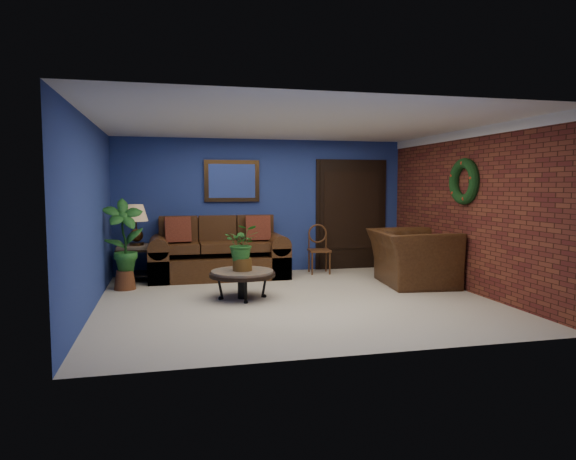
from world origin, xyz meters
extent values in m
plane|color=beige|center=(0.00, 0.00, 0.00)|extent=(5.50, 5.50, 0.00)
cube|color=navy|center=(0.00, 2.50, 1.25)|extent=(5.50, 0.04, 2.50)
cube|color=navy|center=(-2.75, 0.00, 1.25)|extent=(0.04, 5.00, 2.50)
cube|color=maroon|center=(2.75, 0.00, 1.25)|extent=(0.04, 5.00, 2.50)
cube|color=white|center=(0.00, 0.00, 2.50)|extent=(5.50, 5.00, 0.02)
cube|color=white|center=(2.72, 0.00, 2.43)|extent=(0.03, 5.00, 0.14)
cube|color=#462E16|center=(-0.60, 2.46, 1.72)|extent=(1.02, 0.06, 0.77)
cube|color=black|center=(1.75, 2.47, 1.05)|extent=(1.44, 0.06, 2.18)
torus|color=black|center=(2.69, 0.05, 1.70)|extent=(0.16, 0.72, 0.72)
cube|color=#4A2B15|center=(-0.90, 2.00, 0.20)|extent=(2.42, 1.04, 0.40)
cube|color=#4A2B15|center=(-0.90, 2.38, 0.56)|extent=(2.07, 0.29, 0.99)
cube|color=#4A2B15|center=(-1.59, 1.93, 0.57)|extent=(0.67, 0.71, 0.15)
cube|color=#4A2B15|center=(-0.90, 1.93, 0.57)|extent=(0.67, 0.71, 0.15)
cube|color=#4A2B15|center=(-0.21, 1.93, 0.57)|extent=(0.67, 0.71, 0.15)
cube|color=#4A2B15|center=(-1.93, 2.00, 0.27)|extent=(0.35, 1.04, 0.55)
cube|color=#4A2B15|center=(0.13, 2.00, 0.27)|extent=(0.35, 1.04, 0.55)
cube|color=maroon|center=(-1.60, 1.98, 0.87)|extent=(0.44, 0.13, 0.44)
cube|color=maroon|center=(-0.20, 1.98, 0.87)|extent=(0.44, 0.13, 0.44)
cylinder|color=#524E48|center=(-0.73, 0.25, 0.38)|extent=(0.90, 0.90, 0.05)
cylinder|color=black|center=(-0.73, 0.25, 0.35)|extent=(0.95, 0.95, 0.05)
cylinder|color=black|center=(-0.73, 0.25, 0.18)|extent=(0.14, 0.14, 0.36)
cube|color=#524E48|center=(-2.30, 2.05, 0.59)|extent=(0.63, 0.63, 0.05)
cube|color=black|center=(-2.30, 2.05, 0.55)|extent=(0.67, 0.67, 0.04)
cube|color=black|center=(-2.30, 2.05, 0.12)|extent=(0.57, 0.57, 0.03)
cylinder|color=black|center=(-2.57, 1.78, 0.29)|extent=(0.03, 0.03, 0.59)
cylinder|color=black|center=(-2.03, 1.78, 0.29)|extent=(0.03, 0.03, 0.59)
cylinder|color=black|center=(-2.57, 2.32, 0.29)|extent=(0.03, 0.03, 0.59)
cylinder|color=black|center=(-2.03, 2.32, 0.29)|extent=(0.03, 0.03, 0.59)
cylinder|color=#462E16|center=(-2.30, 2.05, 0.64)|extent=(0.24, 0.24, 0.05)
sphere|color=#462E16|center=(-2.30, 2.05, 0.76)|extent=(0.22, 0.22, 0.22)
cylinder|color=#462E16|center=(-2.30, 2.05, 0.94)|extent=(0.02, 0.02, 0.28)
cone|color=#9C7B56|center=(-2.30, 2.05, 1.15)|extent=(0.41, 0.41, 0.28)
cube|color=brown|center=(0.97, 2.05, 0.43)|extent=(0.42, 0.42, 0.04)
torus|color=brown|center=(0.99, 2.22, 0.73)|extent=(0.37, 0.07, 0.36)
cylinder|color=brown|center=(0.79, 1.90, 0.20)|extent=(0.03, 0.03, 0.41)
cylinder|color=brown|center=(1.12, 1.87, 0.20)|extent=(0.03, 0.03, 0.41)
cylinder|color=brown|center=(0.82, 2.23, 0.20)|extent=(0.03, 0.03, 0.41)
cylinder|color=brown|center=(1.15, 2.20, 0.20)|extent=(0.03, 0.03, 0.41)
imported|color=#4A2B15|center=(2.15, 0.65, 0.45)|extent=(1.35, 1.51, 0.90)
cylinder|color=brown|center=(-0.73, 0.25, 0.50)|extent=(0.28, 0.28, 0.18)
imported|color=#1B581D|center=(-0.73, 0.25, 0.81)|extent=(0.54, 0.49, 0.54)
cylinder|color=brown|center=(2.35, 1.52, 0.10)|extent=(0.26, 0.26, 0.20)
imported|color=#1B581D|center=(2.35, 1.52, 0.47)|extent=(0.36, 0.29, 0.65)
cylinder|color=brown|center=(-2.45, 1.32, 0.15)|extent=(0.34, 0.34, 0.30)
imported|color=#1B581D|center=(-2.45, 1.32, 0.84)|extent=(0.70, 0.55, 1.19)
camera|label=1|loc=(-1.77, -7.05, 1.64)|focal=32.00mm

